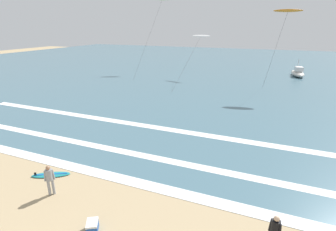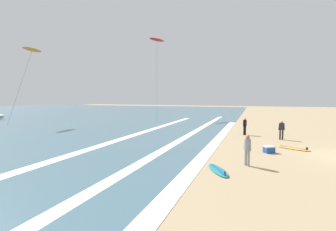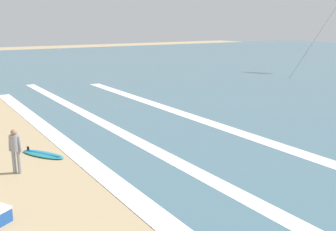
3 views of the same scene
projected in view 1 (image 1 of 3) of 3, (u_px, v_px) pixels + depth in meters
ocean_surface at (244, 67)px, 52.75m from camera, size 140.00×90.00×0.01m
wave_foam_shoreline at (117, 178)px, 14.33m from camera, size 37.21×0.81×0.01m
wave_foam_mid_break at (178, 163)px, 15.89m from camera, size 50.01×0.68×0.01m
wave_foam_outer_break at (187, 132)px, 20.42m from camera, size 42.65×0.82×0.01m
surfer_left_near at (49, 178)px, 12.66m from camera, size 0.42×0.42×1.60m
surfer_left_far at (275, 231)px, 9.38m from camera, size 0.48×0.35×1.60m
surfboard_near_water at (51, 175)px, 14.57m from camera, size 2.12×1.55×0.25m
kite_white_low_near at (201, 36)px, 40.64m from camera, size 3.29×12.43×6.65m
kite_orange_high_right at (288, 11)px, 29.41m from camera, size 3.49×3.42×9.79m
kite_lime_mid_center at (162, 0)px, 46.29m from camera, size 3.21×12.82×12.68m
offshore_boat at (298, 73)px, 42.95m from camera, size 2.47×5.40×2.70m
cooler_box at (92, 226)px, 10.59m from camera, size 0.70×0.76×0.44m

